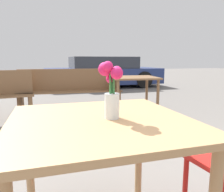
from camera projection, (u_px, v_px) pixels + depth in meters
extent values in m
cube|color=tan|center=(100.00, 121.00, 1.09)|extent=(0.92, 0.92, 0.03)
cylinder|color=tan|center=(29.00, 165.00, 1.40)|extent=(0.05, 0.05, 0.71)
cylinder|color=tan|center=(139.00, 151.00, 1.62)|extent=(0.05, 0.05, 0.71)
cylinder|color=silver|center=(112.00, 106.00, 1.08)|extent=(0.07, 0.07, 0.13)
cylinder|color=silver|center=(112.00, 111.00, 1.09)|extent=(0.07, 0.07, 0.07)
cylinder|color=#337038|center=(113.00, 96.00, 1.08)|extent=(0.01, 0.01, 0.21)
sphere|color=#D11E60|center=(117.00, 71.00, 1.07)|extent=(0.05, 0.05, 0.05)
cylinder|color=#337038|center=(112.00, 99.00, 1.08)|extent=(0.01, 0.01, 0.17)
sphere|color=#D11E60|center=(111.00, 79.00, 1.09)|extent=(0.05, 0.05, 0.05)
cylinder|color=#337038|center=(110.00, 95.00, 1.07)|extent=(0.01, 0.01, 0.21)
sphere|color=#D11E60|center=(105.00, 69.00, 1.05)|extent=(0.07, 0.07, 0.07)
cylinder|color=#337038|center=(110.00, 94.00, 1.06)|extent=(0.01, 0.01, 0.23)
sphere|color=#D11E60|center=(108.00, 66.00, 1.02)|extent=(0.05, 0.05, 0.05)
cylinder|color=#337038|center=(114.00, 97.00, 1.06)|extent=(0.01, 0.01, 0.20)
sphere|color=#D11E60|center=(117.00, 73.00, 1.02)|extent=(0.06, 0.06, 0.06)
cylinder|color=red|center=(185.00, 189.00, 1.38)|extent=(0.03, 0.03, 0.43)
cylinder|color=red|center=(223.00, 178.00, 1.51)|extent=(0.03, 0.03, 0.43)
cube|color=brown|center=(31.00, 108.00, 3.71)|extent=(0.08, 0.33, 0.43)
cube|color=brown|center=(71.00, 91.00, 4.04)|extent=(1.92, 0.56, 0.02)
cube|color=brown|center=(70.00, 79.00, 4.16)|extent=(1.88, 0.24, 0.40)
cube|color=brown|center=(117.00, 101.00, 4.27)|extent=(0.09, 0.33, 0.43)
cube|color=brown|center=(21.00, 105.00, 3.89)|extent=(0.09, 0.33, 0.43)
cube|color=brown|center=(134.00, 78.00, 3.95)|extent=(0.93, 0.86, 0.03)
cylinder|color=brown|center=(118.00, 101.00, 3.66)|extent=(0.05, 0.05, 0.69)
cylinder|color=brown|center=(158.00, 99.00, 3.77)|extent=(0.05, 0.05, 0.69)
cylinder|color=brown|center=(112.00, 95.00, 4.25)|extent=(0.05, 0.05, 0.69)
cylinder|color=brown|center=(147.00, 94.00, 4.36)|extent=(0.05, 0.05, 0.69)
cube|color=navy|center=(103.00, 76.00, 8.27)|extent=(4.27, 1.89, 0.56)
cube|color=#2D333D|center=(102.00, 63.00, 8.19)|extent=(2.36, 1.71, 0.42)
cylinder|color=black|center=(126.00, 76.00, 9.50)|extent=(0.60, 0.19, 0.60)
cylinder|color=black|center=(144.00, 80.00, 7.88)|extent=(0.60, 0.19, 0.60)
cylinder|color=black|center=(65.00, 78.00, 8.70)|extent=(0.60, 0.19, 0.60)
cylinder|color=black|center=(71.00, 82.00, 7.08)|extent=(0.60, 0.19, 0.60)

